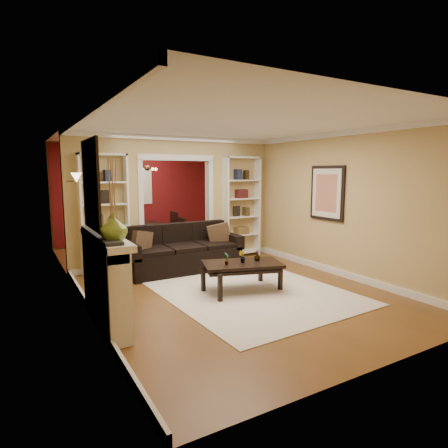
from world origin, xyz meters
TOP-DOWN VIEW (x-y plane):
  - floor at (0.00, 0.00)m, footprint 8.00×8.00m
  - ceiling at (0.00, 0.00)m, footprint 8.00×8.00m
  - wall_back at (0.00, 4.00)m, footprint 8.00×0.00m
  - wall_front at (0.00, -4.00)m, footprint 8.00×0.00m
  - wall_left at (-2.25, 0.00)m, footprint 0.00×8.00m
  - wall_right at (2.25, 0.00)m, footprint 0.00×8.00m
  - partition_wall at (0.00, 1.20)m, footprint 4.50×0.15m
  - red_back_panel at (0.00, 3.97)m, footprint 4.44×0.04m
  - dining_window at (0.00, 3.93)m, footprint 0.78×0.03m
  - area_rug at (0.22, -1.08)m, footprint 2.87×3.90m
  - sofa at (-0.19, 0.45)m, footprint 2.33×1.00m
  - pillow_left at (-1.02, 0.43)m, footprint 0.42×0.29m
  - pillow_right at (0.63, 0.43)m, footprint 0.46×0.30m
  - coffee_table at (0.14, -1.24)m, footprint 1.41×1.03m
  - plant_left at (-0.16, -1.24)m, footprint 0.13×0.13m
  - plant_center at (0.14, -1.24)m, footprint 0.13×0.14m
  - plant_right at (0.43, -1.24)m, footprint 0.13×0.13m
  - bookshelf_left at (-1.55, 1.03)m, footprint 0.90×0.30m
  - bookshelf_right at (1.55, 1.03)m, footprint 0.90×0.30m
  - fireplace at (-2.09, -1.50)m, footprint 0.32×1.70m
  - vase at (-2.09, -1.98)m, footprint 0.38×0.38m
  - mirror at (-2.23, -1.50)m, footprint 0.03×0.95m
  - wall_sconce at (-2.15, 0.55)m, footprint 0.18×0.18m
  - framed_art at (2.21, -1.00)m, footprint 0.04×0.85m
  - dining_table at (-0.12, 2.72)m, footprint 1.78×0.99m
  - dining_chair_nw at (-0.67, 2.42)m, footprint 0.50×0.50m
  - dining_chair_ne at (0.43, 2.42)m, footprint 0.54×0.54m
  - dining_chair_sw at (-0.67, 3.02)m, footprint 0.48×0.48m
  - dining_chair_se at (0.43, 3.02)m, footprint 0.49×0.49m
  - chandelier at (0.00, 2.70)m, footprint 0.50×0.50m

SIDE VIEW (x-z plane):
  - floor at x=0.00m, z-range 0.00..0.00m
  - area_rug at x=0.22m, z-range 0.00..0.01m
  - coffee_table at x=0.14m, z-range 0.00..0.48m
  - dining_table at x=-0.12m, z-range 0.00..0.63m
  - dining_chair_sw at x=-0.67m, z-range 0.00..0.80m
  - dining_chair_ne at x=0.43m, z-range 0.00..0.83m
  - sofa at x=-0.19m, z-range 0.00..0.91m
  - dining_chair_nw at x=-0.67m, z-range 0.00..0.93m
  - dining_chair_se at x=0.43m, z-range 0.00..0.93m
  - plant_right at x=0.43m, z-range 0.48..0.67m
  - plant_center at x=0.14m, z-range 0.48..0.67m
  - fireplace at x=-2.09m, z-range 0.00..1.16m
  - plant_left at x=-0.16m, z-range 0.48..0.69m
  - pillow_left at x=-1.02m, z-range 0.44..0.86m
  - pillow_right at x=0.63m, z-range 0.44..0.89m
  - bookshelf_left at x=-1.55m, z-range 0.00..2.30m
  - bookshelf_right at x=1.55m, z-range 0.00..2.30m
  - red_back_panel at x=0.00m, z-range 0.00..2.64m
  - vase at x=-2.09m, z-range 1.16..1.49m
  - wall_back at x=0.00m, z-range -2.65..5.35m
  - wall_front at x=0.00m, z-range -2.65..5.35m
  - wall_left at x=-2.25m, z-range -2.65..5.35m
  - wall_right at x=2.25m, z-range -2.65..5.35m
  - partition_wall at x=0.00m, z-range 0.00..2.70m
  - dining_window at x=0.00m, z-range 1.06..2.04m
  - framed_art at x=2.21m, z-range 1.02..2.08m
  - mirror at x=-2.23m, z-range 1.25..2.35m
  - wall_sconce at x=-2.15m, z-range 1.72..1.94m
  - chandelier at x=0.00m, z-range 1.87..2.17m
  - ceiling at x=0.00m, z-range 2.70..2.70m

